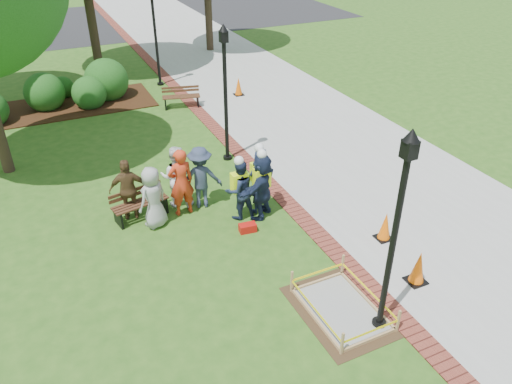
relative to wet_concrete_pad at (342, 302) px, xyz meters
name	(u,v)px	position (x,y,z in m)	size (l,w,h in m)	color
ground	(258,256)	(-0.79, 2.35, -0.23)	(100.00, 100.00, 0.00)	#285116
sidewalk	(265,93)	(4.21, 12.35, -0.22)	(6.00, 60.00, 0.02)	#9E9E99
brick_edging	(193,105)	(0.96, 12.35, -0.22)	(0.50, 60.00, 0.03)	maroon
mulch_bed	(64,106)	(-3.79, 14.35, -0.21)	(7.00, 3.00, 0.05)	#381E0F
parking_lot	(84,24)	(-0.79, 29.35, -0.23)	(36.00, 12.00, 0.01)	black
wet_concrete_pad	(342,302)	(0.00, 0.00, 0.00)	(1.73, 2.32, 0.55)	#47331E
bench_near	(141,209)	(-2.89, 5.16, 0.02)	(1.54, 0.77, 0.79)	#4D2A1A
bench_far	(182,101)	(0.50, 12.32, 0.02)	(1.55, 0.83, 0.80)	brown
cone_front	(418,268)	(1.98, 0.05, 0.16)	(0.42, 0.42, 0.83)	black
cone_back	(385,227)	(2.32, 1.66, 0.14)	(0.39, 0.39, 0.77)	black
cone_far	(239,87)	(3.11, 12.62, 0.14)	(0.39, 0.39, 0.77)	black
toolbox	(248,228)	(-0.61, 3.38, -0.13)	(0.43, 0.24, 0.22)	#B4130D
lamp_near	(397,222)	(0.46, -0.65, 2.25)	(0.28, 0.28, 4.26)	black
lamp_mid	(225,85)	(0.46, 7.35, 2.25)	(0.28, 0.28, 4.26)	black
lamp_far	(155,28)	(0.46, 15.35, 2.25)	(0.28, 0.28, 4.26)	black
shrub_b	(48,108)	(-4.41, 14.46, -0.23)	(1.55, 1.55, 1.55)	#1A4B15
shrub_c	(92,107)	(-2.80, 13.89, -0.23)	(1.35, 1.35, 1.35)	#1A4B15
shrub_d	(109,98)	(-1.96, 14.64, -0.23)	(1.79, 1.79, 1.79)	#1A4B15
shrub_e	(65,97)	(-3.65, 15.53, -0.23)	(0.95, 0.95, 0.95)	#1A4B15
casual_person_a	(153,198)	(-2.64, 4.65, 0.60)	(0.63, 0.55, 1.66)	#999999
casual_person_b	(181,182)	(-1.82, 4.89, 0.71)	(0.63, 0.44, 1.89)	red
casual_person_c	(176,177)	(-1.81, 5.36, 0.64)	(0.66, 0.57, 1.75)	silver
casual_person_d	(129,190)	(-3.11, 5.27, 0.61)	(0.60, 0.46, 1.69)	brown
casual_person_e	(201,178)	(-1.24, 5.03, 0.64)	(0.64, 0.51, 1.76)	#2C354D
hivis_worker_a	(262,184)	(0.03, 3.91, 0.73)	(0.68, 0.65, 1.95)	#17193D
hivis_worker_b	(259,179)	(0.08, 4.15, 0.75)	(0.69, 0.56, 2.00)	#17183C
hivis_worker_c	(239,188)	(-0.51, 4.09, 0.66)	(0.56, 0.39, 1.79)	#1C294A
parked_car_b	(15,39)	(-5.10, 26.96, -0.23)	(4.46, 1.94, 1.46)	#939398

